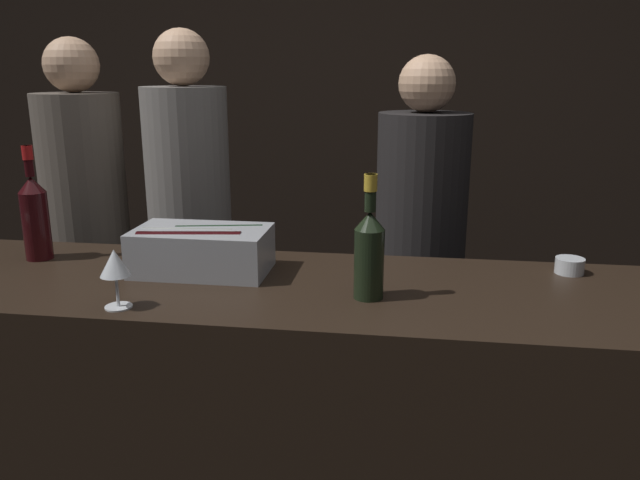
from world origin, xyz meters
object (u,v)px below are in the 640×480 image
at_px(red_wine_bottle_tall, 35,215).
at_px(person_in_hoodie, 420,246).
at_px(ice_bin_with_bottles, 201,248).
at_px(wine_glass, 115,265).
at_px(person_blond_tee, 191,227).
at_px(person_grey_polo, 88,227).
at_px(candle_votive, 570,266).
at_px(champagne_bottle, 369,250).

height_order(red_wine_bottle_tall, person_in_hoodie, person_in_hoodie).
height_order(ice_bin_with_bottles, wine_glass, wine_glass).
height_order(person_in_hoodie, person_blond_tee, person_blond_tee).
bearing_deg(person_grey_polo, ice_bin_with_bottles, 113.75).
relative_size(candle_votive, champagne_bottle, 0.26).
height_order(red_wine_bottle_tall, person_blond_tee, person_blond_tee).
height_order(ice_bin_with_bottles, person_blond_tee, person_blond_tee).
bearing_deg(ice_bin_with_bottles, red_wine_bottle_tall, 174.37).
distance_m(red_wine_bottle_tall, person_in_hoodie, 1.38).
xyz_separation_m(candle_votive, person_grey_polo, (-1.77, 0.52, -0.08)).
distance_m(ice_bin_with_bottles, red_wine_bottle_tall, 0.55).
xyz_separation_m(ice_bin_with_bottles, candle_votive, (1.06, 0.14, -0.05)).
bearing_deg(person_grey_polo, red_wine_bottle_tall, 82.14).
bearing_deg(red_wine_bottle_tall, person_grey_polo, 105.74).
distance_m(wine_glass, candle_votive, 1.26).
xyz_separation_m(champagne_bottle, person_in_hoodie, (0.14, 0.87, -0.23)).
xyz_separation_m(ice_bin_with_bottles, person_blond_tee, (-0.27, 0.64, -0.11)).
relative_size(candle_votive, person_in_hoodie, 0.05).
distance_m(person_blond_tee, person_grey_polo, 0.45).
bearing_deg(person_in_hoodie, candle_votive, -177.95).
height_order(ice_bin_with_bottles, red_wine_bottle_tall, red_wine_bottle_tall).
bearing_deg(red_wine_bottle_tall, wine_glass, -39.69).
relative_size(wine_glass, person_in_hoodie, 0.09).
xyz_separation_m(candle_votive, person_in_hoodie, (-0.42, 0.59, -0.12)).
xyz_separation_m(red_wine_bottle_tall, champagne_bottle, (1.04, -0.20, -0.01)).
xyz_separation_m(wine_glass, person_blond_tee, (-0.15, 0.95, -0.14)).
xyz_separation_m(ice_bin_with_bottles, champagne_bottle, (0.50, -0.15, 0.06)).
height_order(ice_bin_with_bottles, champagne_bottle, champagne_bottle).
height_order(wine_glass, person_in_hoodie, person_in_hoodie).
relative_size(champagne_bottle, person_grey_polo, 0.19).
bearing_deg(person_blond_tee, person_grey_polo, 12.30).
relative_size(champagne_bottle, person_blond_tee, 0.19).
bearing_deg(person_in_hoodie, wine_glass, 110.45).
xyz_separation_m(wine_glass, person_in_hoodie, (0.75, 1.03, -0.21)).
relative_size(person_in_hoodie, person_blond_tee, 0.95).
bearing_deg(candle_votive, champagne_bottle, -153.11).
height_order(candle_votive, person_grey_polo, person_grey_polo).
distance_m(person_in_hoodie, person_grey_polo, 1.36).
relative_size(person_blond_tee, person_grey_polo, 1.02).
bearing_deg(ice_bin_with_bottles, person_blond_tee, 112.49).
height_order(ice_bin_with_bottles, candle_votive, ice_bin_with_bottles).
height_order(champagne_bottle, person_in_hoodie, person_in_hoodie).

